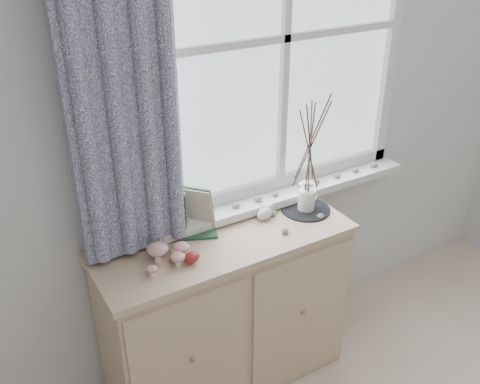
{
  "coord_description": "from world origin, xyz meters",
  "views": [
    {
      "loc": [
        -1.12,
        -0.01,
        2.18
      ],
      "look_at": [
        -0.1,
        1.7,
        1.1
      ],
      "focal_mm": 40.0,
      "sensor_mm": 36.0,
      "label": 1
    }
  ],
  "objects_px": {
    "toadstool_cluster": "(167,252)",
    "twig_pitcher": "(310,143)",
    "sideboard": "(226,312)",
    "botanical_book": "(186,216)"
  },
  "relations": [
    {
      "from": "botanical_book",
      "to": "sideboard",
      "type": "bearing_deg",
      "value": -11.22
    },
    {
      "from": "sideboard",
      "to": "botanical_book",
      "type": "xyz_separation_m",
      "value": [
        -0.15,
        0.09,
        0.54
      ]
    },
    {
      "from": "sideboard",
      "to": "botanical_book",
      "type": "bearing_deg",
      "value": 147.14
    },
    {
      "from": "toadstool_cluster",
      "to": "botanical_book",
      "type": "bearing_deg",
      "value": 38.09
    },
    {
      "from": "botanical_book",
      "to": "twig_pitcher",
      "type": "distance_m",
      "value": 0.66
    },
    {
      "from": "botanical_book",
      "to": "twig_pitcher",
      "type": "relative_size",
      "value": 0.55
    },
    {
      "from": "sideboard",
      "to": "toadstool_cluster",
      "type": "bearing_deg",
      "value": -175.49
    },
    {
      "from": "botanical_book",
      "to": "toadstool_cluster",
      "type": "xyz_separation_m",
      "value": [
        -0.15,
        -0.12,
        -0.07
      ]
    },
    {
      "from": "sideboard",
      "to": "toadstool_cluster",
      "type": "height_order",
      "value": "toadstool_cluster"
    },
    {
      "from": "toadstool_cluster",
      "to": "twig_pitcher",
      "type": "xyz_separation_m",
      "value": [
        0.76,
        0.05,
        0.31
      ]
    }
  ]
}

